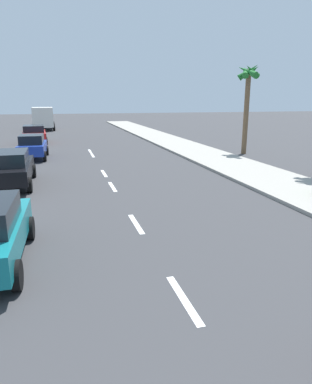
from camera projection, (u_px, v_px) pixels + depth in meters
ground_plane at (104, 174)px, 18.15m from camera, size 160.00×160.00×0.00m
sidewalk_strip at (219, 160)px, 21.92m from camera, size 3.60×80.00×0.14m
lane_stripe_2 at (184, 299)px, 6.77m from camera, size 0.16×1.80×0.01m
lane_stripe_3 at (136, 224)px, 10.84m from camera, size 0.16×1.80×0.01m
lane_stripe_4 at (112, 187)px, 15.45m from camera, size 0.16×1.80×0.01m
lane_stripe_5 at (104, 173)px, 18.21m from camera, size 0.16×1.80×0.01m
lane_stripe_6 at (93, 155)px, 24.09m from camera, size 0.16×1.80×0.01m
lane_stripe_7 at (90, 151)px, 26.02m from camera, size 0.16×1.80×0.01m
parked_car_black at (8, 167)px, 15.41m from camera, size 2.08×4.49×1.57m
parked_car_blue at (32, 146)px, 22.50m from camera, size 1.87×3.85×1.57m
parked_car_red at (34, 134)px, 30.57m from camera, size 2.30×4.66×1.57m
delivery_truck at (43, 118)px, 43.56m from camera, size 2.80×6.30×2.80m
palm_tree_far at (248, 85)px, 23.59m from camera, size 1.64×1.87×6.24m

